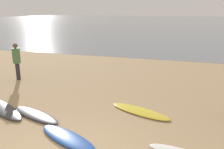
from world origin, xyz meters
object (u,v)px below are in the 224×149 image
surfboard_3 (140,111)px  surfboard_1 (35,115)px  person_1 (17,58)px  surfboard_0 (1,108)px  surfboard_2 (68,138)px

surfboard_3 → surfboard_1: bearing=-136.4°
person_1 → surfboard_0: bearing=-104.1°
surfboard_3 → person_1: bearing=-176.3°
surfboard_1 → surfboard_2: 1.83m
surfboard_1 → surfboard_3: (2.97, 1.23, -0.01)m
surfboard_2 → surfboard_1: bearing=173.8°
surfboard_0 → surfboard_2: bearing=7.1°
surfboard_3 → person_1: size_ratio=1.23×
surfboard_2 → surfboard_3: (1.40, 2.16, -0.01)m
surfboard_0 → person_1: bearing=145.9°
surfboard_0 → person_1: person_1 is taller
surfboard_1 → person_1: person_1 is taller
surfboard_0 → surfboard_1: (1.39, -0.13, -0.00)m
surfboard_0 → person_1: 3.55m
surfboard_2 → surfboard_3: bearing=81.3°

